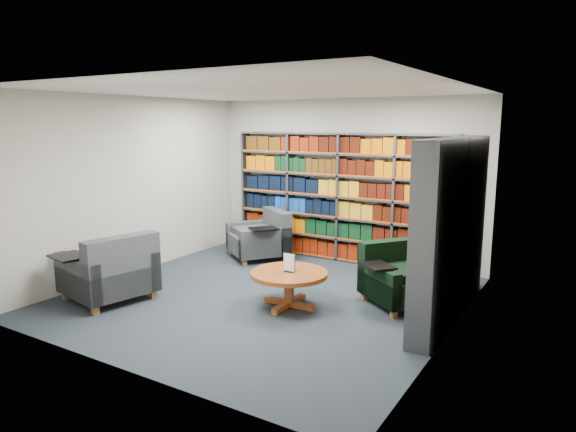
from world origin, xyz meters
The scene contains 7 objects.
room_shell centered at (0.00, 0.00, 1.40)m, with size 5.02×5.02×2.82m.
bookshelf_back centered at (0.00, 2.34, 1.10)m, with size 4.00×0.28×2.20m.
bookshelf_right centered at (2.34, 0.60, 1.10)m, with size 0.28×2.50×2.20m.
chair_teal_left centered at (-1.22, 1.75, 0.34)m, with size 1.30×1.30×0.85m.
chair_green_right centered at (1.65, 0.75, 0.32)m, with size 1.23×1.24×0.80m.
chair_teal_front centered at (-1.70, -1.19, 0.38)m, with size 1.21×1.31×0.93m.
coffee_table centered at (0.48, -0.16, 0.38)m, with size 1.01×1.01×0.71m.
Camera 1 is at (3.81, -5.65, 2.38)m, focal length 32.00 mm.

